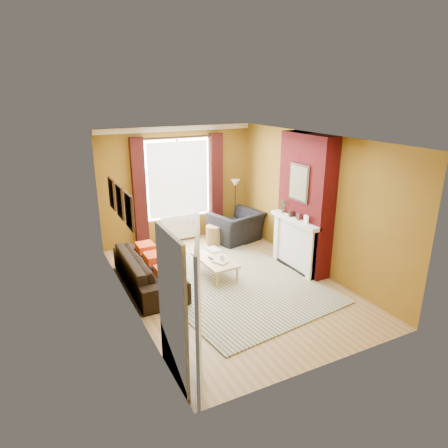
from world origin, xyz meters
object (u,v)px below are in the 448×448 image
Objects in this scene: armchair at (236,227)px; sofa at (149,270)px; wicker_stool at (214,235)px; floor_lamp at (235,192)px; coffee_table at (215,261)px.

sofa is at bearing 12.53° from armchair.
sofa is 4.53× the size of wicker_stool.
coffee_table is at bearing -127.72° from floor_lamp.
coffee_table is 2.34× the size of wicker_stool.
floor_lamp reaches higher than wicker_stool.
sofa is 3.42m from floor_lamp.
floor_lamp is (1.52, 1.96, 0.81)m from coffee_table.
sofa is 2.44m from wicker_stool.
floor_lamp reaches higher than coffee_table.
armchair is 0.62m from wicker_stool.
coffee_table is (1.31, -0.21, 0.01)m from sofa.
floor_lamp is at bearing 49.56° from coffee_table.
armchair is 1.00× the size of coffee_table.
armchair is at bearing 46.66° from coffee_table.
armchair reaches higher than wicker_stool.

